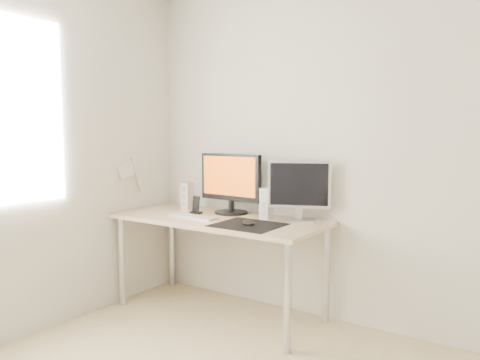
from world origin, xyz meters
The scene contains 11 objects.
wall_back centered at (0.00, 1.75, 1.25)m, with size 3.50×3.50×0.00m, color silver.
mousepad centered at (-0.59, 1.26, 0.73)m, with size 0.45×0.40×0.00m, color black.
mouse centered at (-0.57, 1.23, 0.75)m, with size 0.10×0.06×0.04m, color black.
desk centered at (-0.93, 1.38, 0.65)m, with size 1.60×0.70×0.73m.
main_monitor centered at (-0.96, 1.57, 0.98)m, with size 0.55×0.27×0.47m.
second_monitor centered at (-0.38, 1.60, 0.97)m, with size 0.43×0.23×0.43m.
speaker_left centered at (-1.35, 1.51, 0.84)m, with size 0.07×0.09×0.23m.
speaker_right centered at (-0.61, 1.53, 0.84)m, with size 0.07×0.09×0.23m.
keyboard centered at (-1.08, 1.27, 0.74)m, with size 0.43×0.15×0.02m.
phone_dock centered at (-1.18, 1.42, 0.77)m, with size 0.08×0.07×0.14m.
pennant centered at (-1.72, 1.24, 1.05)m, with size 0.01×0.23×0.29m.
Camera 1 is at (1.12, -1.37, 1.36)m, focal length 35.00 mm.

